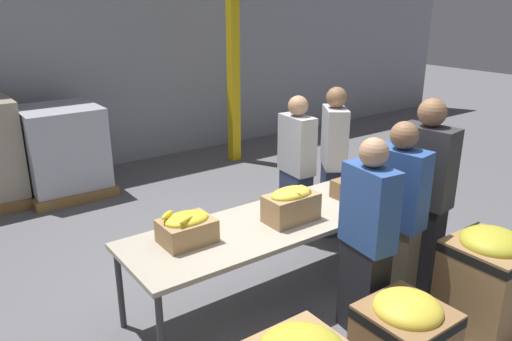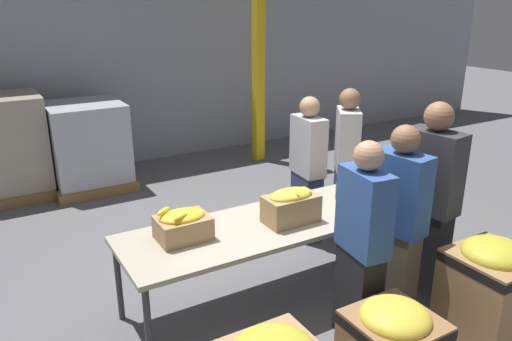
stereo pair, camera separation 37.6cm
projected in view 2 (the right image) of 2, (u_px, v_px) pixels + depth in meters
The scene contains 15 objects.
ground_plane at pixel (279, 295), 4.47m from camera, with size 30.00×30.00×0.00m, color slate.
wall_back at pixel (119, 35), 7.44m from camera, with size 16.00×0.08×4.00m.
sorting_table at pixel (280, 224), 4.24m from camera, with size 2.75×0.85×0.74m.
banana_box_0 at pixel (183, 224), 3.85m from camera, with size 0.41×0.30×0.26m.
banana_box_1 at pixel (291, 205), 4.13m from camera, with size 0.45×0.26×0.30m.
banana_box_2 at pixel (365, 189), 4.59m from camera, with size 0.45×0.31×0.23m.
volunteer_0 at pixel (307, 170), 5.29m from camera, with size 0.24×0.44×1.58m.
volunteer_1 at pixel (428, 206), 4.17m from camera, with size 0.30×0.50×1.75m.
volunteer_2 at pixel (346, 165), 5.35m from camera, with size 0.43×0.49×1.65m.
volunteer_3 at pixel (362, 246), 3.66m from camera, with size 0.26×0.45×1.60m.
volunteer_4 at pixel (397, 226), 3.93m from camera, with size 0.28×0.47×1.63m.
donation_bin_2 at pixel (489, 290), 3.71m from camera, with size 0.57×0.57×0.86m.
support_pillar at pixel (258, 34), 7.60m from camera, with size 0.15×0.15×4.00m.
pallet_stack_0 at pixel (9, 148), 6.52m from camera, with size 0.98×0.98×1.35m.
pallet_stack_1 at pixel (88, 147), 6.85m from camera, with size 1.06×1.06×1.19m.
Camera 2 is at (-2.13, -3.22, 2.52)m, focal length 35.00 mm.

